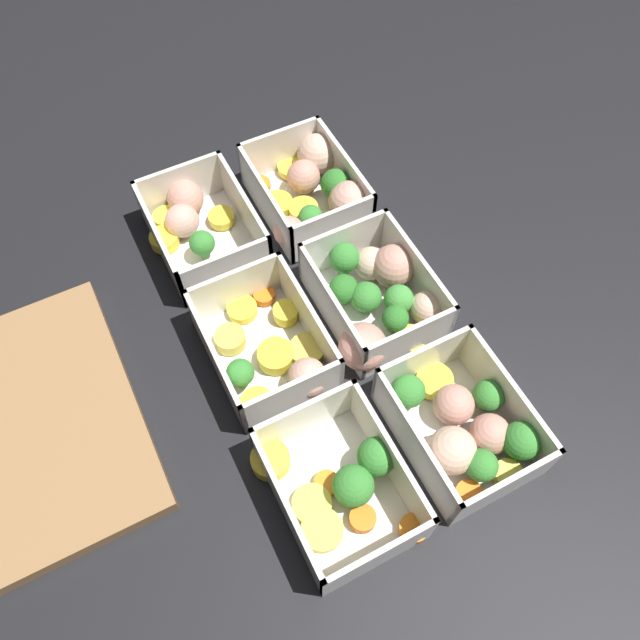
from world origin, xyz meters
The scene contains 8 objects.
ground_plane centered at (0.00, 0.00, 0.00)m, with size 4.00×4.00×0.00m, color black.
container_near_left centered at (-0.17, -0.07, 0.03)m, with size 0.16×0.12×0.06m.
container_near_center centered at (-0.01, -0.07, 0.03)m, with size 0.16×0.14×0.06m.
container_near_right centered at (0.17, -0.08, 0.03)m, with size 0.16×0.14×0.06m.
container_far_left centered at (-0.17, 0.06, 0.02)m, with size 0.16×0.13×0.06m.
container_far_center centered at (-0.01, 0.06, 0.02)m, with size 0.16×0.12×0.06m.
container_far_right centered at (0.18, 0.07, 0.02)m, with size 0.16×0.12×0.06m.
cutting_board centered at (0.03, 0.30, 0.01)m, with size 0.28×0.18×0.02m.
Camera 1 is at (-0.31, 0.16, 0.60)m, focal length 35.00 mm.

